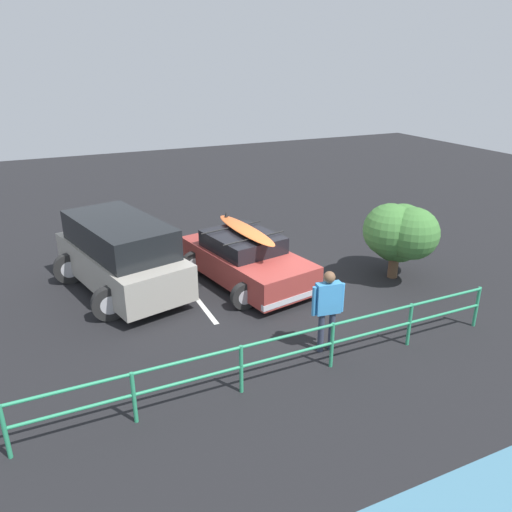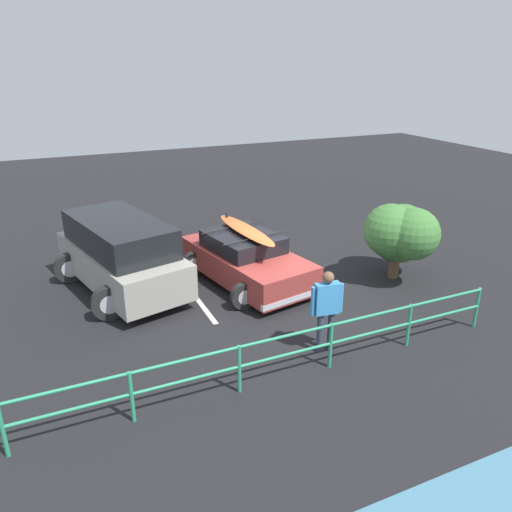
{
  "view_description": "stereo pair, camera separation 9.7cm",
  "coord_description": "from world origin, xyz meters",
  "px_view_note": "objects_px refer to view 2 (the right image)",
  "views": [
    {
      "loc": [
        5.35,
        10.22,
        5.49
      ],
      "look_at": [
        0.55,
        -0.19,
        0.95
      ],
      "focal_mm": 35.0,
      "sensor_mm": 36.0,
      "label": 1
    },
    {
      "loc": [
        5.26,
        10.26,
        5.49
      ],
      "look_at": [
        0.55,
        -0.19,
        0.95
      ],
      "focal_mm": 35.0,
      "sensor_mm": 36.0,
      "label": 2
    }
  ],
  "objects_px": {
    "person_bystander": "(327,304)",
    "bush_near_left": "(401,233)",
    "sedan_car": "(246,259)",
    "suv_car": "(121,254)"
  },
  "relations": [
    {
      "from": "sedan_car",
      "to": "bush_near_left",
      "type": "xyz_separation_m",
      "value": [
        -3.72,
        1.5,
        0.67
      ]
    },
    {
      "from": "person_bystander",
      "to": "bush_near_left",
      "type": "distance_m",
      "value": 4.25
    },
    {
      "from": "sedan_car",
      "to": "person_bystander",
      "type": "xyz_separation_m",
      "value": [
        -0.12,
        3.74,
        0.4
      ]
    },
    {
      "from": "sedan_car",
      "to": "bush_near_left",
      "type": "bearing_deg",
      "value": 158.1
    },
    {
      "from": "suv_car",
      "to": "bush_near_left",
      "type": "height_order",
      "value": "bush_near_left"
    },
    {
      "from": "sedan_car",
      "to": "person_bystander",
      "type": "bearing_deg",
      "value": 91.82
    },
    {
      "from": "suv_car",
      "to": "bush_near_left",
      "type": "bearing_deg",
      "value": 160.74
    },
    {
      "from": "suv_car",
      "to": "bush_near_left",
      "type": "relative_size",
      "value": 2.06
    },
    {
      "from": "sedan_car",
      "to": "bush_near_left",
      "type": "height_order",
      "value": "bush_near_left"
    },
    {
      "from": "suv_car",
      "to": "person_bystander",
      "type": "distance_m",
      "value": 5.57
    }
  ]
}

